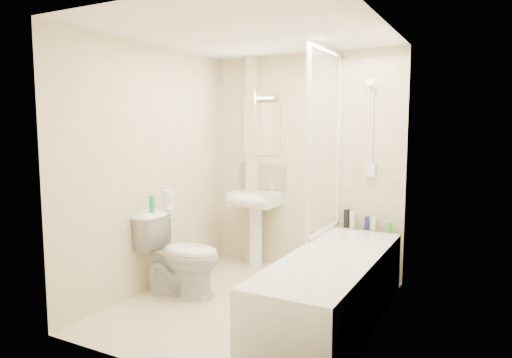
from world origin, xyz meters
The scene contains 24 objects.
floor centered at (0.00, 0.00, 0.00)m, with size 2.50×2.50×0.00m, color beige.
wall_back centered at (0.00, 1.25, 1.20)m, with size 2.20×0.02×2.40m, color beige.
wall_left centered at (-1.10, 0.00, 1.20)m, with size 0.02×2.50×2.40m, color beige.
wall_right centered at (1.10, 0.00, 1.20)m, with size 0.02×2.50×2.40m, color beige.
ceiling centered at (0.00, 0.00, 2.40)m, with size 2.20×2.50×0.02m, color white.
tile_back centered at (0.75, 1.24, 1.42)m, with size 0.70×0.01×1.75m, color beige.
tile_right centered at (1.09, 0.04, 1.42)m, with size 0.01×2.10×1.75m, color beige.
pipe_boxing centered at (-0.62, 1.19, 1.20)m, with size 0.12×0.12×2.40m, color beige.
splashback centered at (-0.52, 1.24, 1.03)m, with size 0.60×0.01×0.30m, color beige.
mirror centered at (-0.52, 1.24, 1.58)m, with size 0.46×0.01×0.60m, color white.
strip_light centered at (-0.52, 1.22, 1.95)m, with size 0.42×0.07×0.07m, color silver.
bathtub centered at (0.75, 0.04, 0.29)m, with size 0.70×2.10×0.55m.
shower_screen centered at (0.40, 0.80, 1.45)m, with size 0.04×0.92×1.80m.
shower_fixture centered at (0.75, 1.19, 1.55)m, with size 0.10×0.16×0.99m.
pedestal_sink centered at (-0.52, 1.01, 0.70)m, with size 0.52×0.48×1.00m.
bottle_black_a centered at (0.53, 1.16, 0.64)m, with size 0.06×0.06×0.19m, color black.
bottle_white_a centered at (0.59, 1.16, 0.64)m, with size 0.06×0.06×0.17m, color white.
bottle_blue centered at (0.74, 1.16, 0.62)m, with size 0.05×0.05×0.14m, color navy.
bottle_cream centered at (0.81, 1.16, 0.62)m, with size 0.06×0.06×0.15m, color beige.
bottle_green centered at (0.96, 1.16, 0.60)m, with size 0.06×0.06×0.10m, color green.
toilet centered at (-0.72, -0.07, 0.40)m, with size 0.83×0.54×0.80m, color white.
toilet_roll_lower centered at (-0.95, 0.04, 0.85)m, with size 0.12×0.12×0.10m, color white.
toilet_roll_upper centered at (-0.93, 0.02, 0.95)m, with size 0.11×0.11×0.09m, color white.
green_bottle centered at (-0.97, -0.18, 0.88)m, with size 0.05×0.05×0.17m, color green.
Camera 1 is at (1.91, -3.47, 1.61)m, focal length 32.00 mm.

